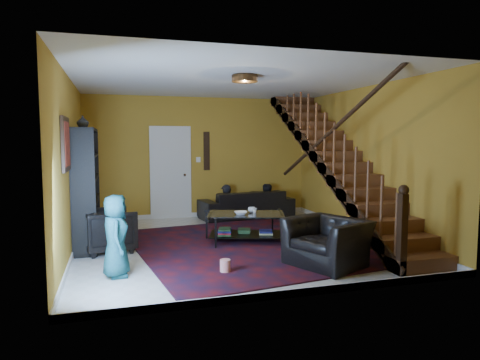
{
  "coord_description": "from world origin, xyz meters",
  "views": [
    {
      "loc": [
        -1.95,
        -7.14,
        1.8
      ],
      "look_at": [
        0.28,
        0.4,
        1.07
      ],
      "focal_mm": 32.0,
      "sensor_mm": 36.0,
      "label": 1
    }
  ],
  "objects_px": {
    "bookshelf": "(87,189)",
    "armchair_right": "(327,242)",
    "coffee_table": "(246,225)",
    "sofa": "(246,204)",
    "armchair_left": "(109,230)"
  },
  "relations": [
    {
      "from": "bookshelf",
      "to": "armchair_right",
      "type": "height_order",
      "value": "bookshelf"
    },
    {
      "from": "armchair_right",
      "to": "coffee_table",
      "type": "distance_m",
      "value": 1.85
    },
    {
      "from": "bookshelf",
      "to": "coffee_table",
      "type": "distance_m",
      "value": 2.83
    },
    {
      "from": "sofa",
      "to": "armchair_left",
      "type": "distance_m",
      "value": 3.83
    },
    {
      "from": "bookshelf",
      "to": "armchair_left",
      "type": "bearing_deg",
      "value": -60.13
    },
    {
      "from": "armchair_left",
      "to": "coffee_table",
      "type": "bearing_deg",
      "value": -101.92
    },
    {
      "from": "bookshelf",
      "to": "sofa",
      "type": "relative_size",
      "value": 0.93
    },
    {
      "from": "armchair_left",
      "to": "coffee_table",
      "type": "distance_m",
      "value": 2.33
    },
    {
      "from": "coffee_table",
      "to": "bookshelf",
      "type": "bearing_deg",
      "value": 167.57
    },
    {
      "from": "armchair_right",
      "to": "bookshelf",
      "type": "bearing_deg",
      "value": -148.91
    },
    {
      "from": "armchair_left",
      "to": "coffee_table",
      "type": "relative_size",
      "value": 0.51
    },
    {
      "from": "bookshelf",
      "to": "sofa",
      "type": "bearing_deg",
      "value": 26.54
    },
    {
      "from": "sofa",
      "to": "armchair_right",
      "type": "bearing_deg",
      "value": 82.69
    },
    {
      "from": "armchair_left",
      "to": "armchair_right",
      "type": "distance_m",
      "value": 3.46
    },
    {
      "from": "armchair_right",
      "to": "coffee_table",
      "type": "bearing_deg",
      "value": 177.38
    }
  ]
}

